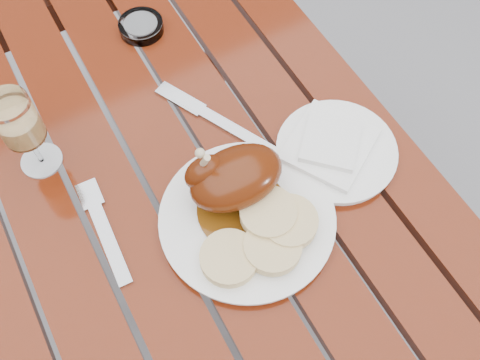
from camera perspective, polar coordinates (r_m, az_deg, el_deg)
name	(u,v)px	position (r m, az deg, el deg)	size (l,w,h in m)	color
ground	(201,294)	(1.63, -4.15, -12.03)	(60.00, 60.00, 0.00)	slate
table	(191,247)	(1.28, -5.23, -7.14)	(0.80, 1.20, 0.75)	maroon
dinner_plate	(247,219)	(0.88, 0.77, -4.21)	(0.29, 0.29, 0.02)	white
roast_duck	(232,179)	(0.85, -0.82, 0.15)	(0.16, 0.16, 0.12)	#5F330A
bread_dumplings	(265,235)	(0.84, 2.68, -5.85)	(0.20, 0.14, 0.03)	beige
wine_glass	(25,134)	(0.94, -21.93, 4.55)	(0.07, 0.07, 0.17)	#EEBB6C
side_plate	(336,151)	(0.96, 10.23, 3.04)	(0.21, 0.21, 0.02)	white
napkin	(330,145)	(0.94, 9.54, 3.72)	(0.14, 0.13, 0.01)	white
ashtray	(141,27)	(1.14, -10.51, 15.80)	(0.09, 0.09, 0.02)	#B2B7BC
fork	(106,235)	(0.90, -14.06, -5.75)	(0.02, 0.19, 0.01)	gray
knife	(224,124)	(0.98, -1.69, 5.99)	(0.02, 0.22, 0.01)	gray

